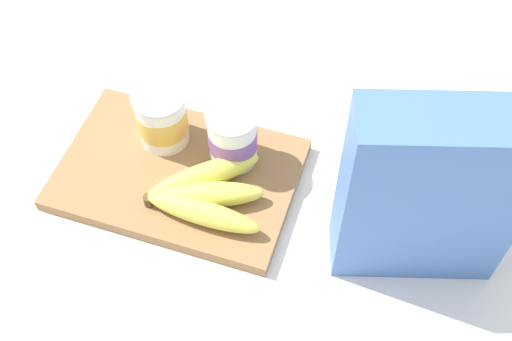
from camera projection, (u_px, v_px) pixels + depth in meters
name	position (u px, v px, depth m)	size (l,w,h in m)	color
ground_plane	(179.00, 178.00, 0.95)	(2.40, 2.40, 0.00)	silver
cutting_board	(178.00, 174.00, 0.94)	(0.34, 0.23, 0.02)	olive
cereal_box	(429.00, 195.00, 0.77)	(0.21, 0.07, 0.28)	#4770B7
yogurt_cup_front	(162.00, 118.00, 0.93)	(0.08, 0.08, 0.09)	white
yogurt_cup_back	(233.00, 137.00, 0.91)	(0.07, 0.07, 0.09)	white
banana_bunch	(204.00, 194.00, 0.89)	(0.17, 0.14, 0.04)	#E8DD4F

